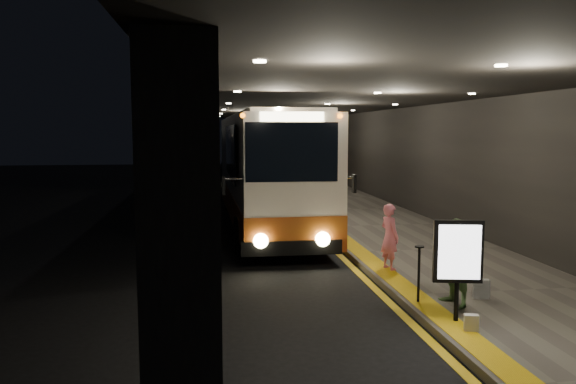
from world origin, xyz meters
TOP-DOWN VIEW (x-y plane):
  - ground at (0.00, 0.00)m, footprint 90.00×90.00m
  - lane_line_white at (-1.80, 5.00)m, footprint 0.12×50.00m
  - kerb_stripe_yellow at (2.35, 5.00)m, footprint 0.18×50.00m
  - sidewalk at (4.75, 5.00)m, footprint 4.50×50.00m
  - tactile_strip at (2.85, 5.00)m, footprint 0.50×50.00m
  - terminal_wall at (7.00, 5.00)m, footprint 0.10×50.00m
  - support_columns at (-1.50, 4.00)m, footprint 0.80×24.80m
  - canopy at (2.50, 5.00)m, footprint 9.00×50.00m
  - coach_main at (0.79, 5.84)m, footprint 2.82×12.58m
  - coach_second at (0.88, 16.36)m, footprint 2.62×11.39m
  - coach_third at (1.03, 29.24)m, footprint 2.50×11.50m
  - passenger_boarding at (3.02, -1.10)m, footprint 0.54×0.66m
  - passenger_waiting_green at (3.34, -4.03)m, footprint 0.70×0.91m
  - bag_polka at (4.07, -3.61)m, footprint 0.33×0.20m
  - bag_plain at (3.04, -5.31)m, footprint 0.26×0.19m
  - info_sign at (3.00, -4.82)m, footprint 0.84×0.27m
  - stanchion_post at (2.75, -3.68)m, footprint 0.05×0.05m

SIDE VIEW (x-z plane):
  - ground at x=0.00m, z-range 0.00..0.00m
  - lane_line_white at x=-1.80m, z-range 0.00..0.01m
  - kerb_stripe_yellow at x=2.35m, z-range 0.00..0.01m
  - sidewalk at x=4.75m, z-range 0.00..0.15m
  - tactile_strip at x=2.85m, z-range 0.15..0.16m
  - bag_plain at x=3.04m, z-range 0.15..0.43m
  - bag_polka at x=4.07m, z-range 0.15..0.53m
  - stanchion_post at x=2.75m, z-range 0.15..1.24m
  - passenger_boarding at x=3.02m, z-range 0.15..1.72m
  - passenger_waiting_green at x=3.34m, z-range 0.15..1.81m
  - info_sign at x=3.00m, z-range 0.46..2.24m
  - coach_second at x=0.88m, z-range -0.07..3.49m
  - coach_third at x=1.03m, z-range -0.07..3.54m
  - coach_main at x=0.79m, z-range -0.08..3.82m
  - support_columns at x=-1.50m, z-range 0.00..4.40m
  - terminal_wall at x=7.00m, z-range 0.00..6.00m
  - canopy at x=2.50m, z-range 4.40..4.80m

